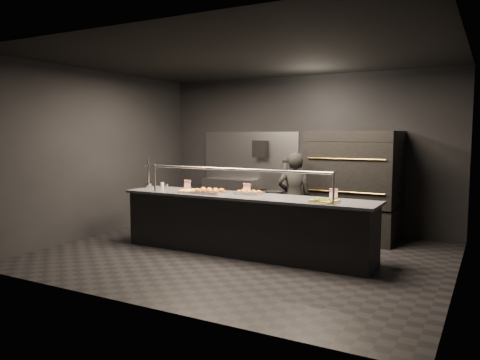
{
  "coord_description": "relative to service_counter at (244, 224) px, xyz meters",
  "views": [
    {
      "loc": [
        3.36,
        -6.29,
        1.86
      ],
      "look_at": [
        -0.19,
        0.2,
        1.13
      ],
      "focal_mm": 35.0,
      "sensor_mm": 36.0,
      "label": 1
    }
  ],
  "objects": [
    {
      "name": "room",
      "position": [
        -0.02,
        0.05,
        1.03
      ],
      "size": [
        6.04,
        6.0,
        3.0
      ],
      "color": "black",
      "rests_on": "ground"
    },
    {
      "name": "service_counter",
      "position": [
        0.0,
        0.0,
        0.0
      ],
      "size": [
        4.1,
        0.78,
        1.37
      ],
      "color": "black",
      "rests_on": "ground"
    },
    {
      "name": "pizza_oven",
      "position": [
        1.2,
        1.9,
        0.5
      ],
      "size": [
        1.5,
        1.23,
        1.91
      ],
      "color": "black",
      "rests_on": "ground"
    },
    {
      "name": "prep_shelf",
      "position": [
        -1.6,
        2.32,
        -0.01
      ],
      "size": [
        1.2,
        0.35,
        0.9
      ],
      "primitive_type": "cube",
      "color": "#99999E",
      "rests_on": "ground"
    },
    {
      "name": "towel_dispenser",
      "position": [
        -0.9,
        2.39,
        1.09
      ],
      "size": [
        0.3,
        0.2,
        0.35
      ],
      "primitive_type": "cube",
      "color": "black",
      "rests_on": "room"
    },
    {
      "name": "fire_extinguisher",
      "position": [
        -0.35,
        2.4,
        0.6
      ],
      "size": [
        0.14,
        0.14,
        0.51
      ],
      "color": "#B2B2B7",
      "rests_on": "room"
    },
    {
      "name": "beer_tap",
      "position": [
        -1.94,
        0.07,
        0.62
      ],
      "size": [
        0.15,
        0.21,
        0.56
      ],
      "color": "silver",
      "rests_on": "service_counter"
    },
    {
      "name": "round_pizza",
      "position": [
        -0.95,
        -0.07,
        0.47
      ],
      "size": [
        0.44,
        0.44,
        0.03
      ],
      "color": "silver",
      "rests_on": "service_counter"
    },
    {
      "name": "slider_tray_a",
      "position": [
        -0.6,
        -0.06,
        0.49
      ],
      "size": [
        0.51,
        0.37,
        0.08
      ],
      "color": "silver",
      "rests_on": "service_counter"
    },
    {
      "name": "slider_tray_b",
      "position": [
        -0.0,
        0.15,
        0.48
      ],
      "size": [
        0.47,
        0.39,
        0.07
      ],
      "color": "silver",
      "rests_on": "service_counter"
    },
    {
      "name": "square_pizza",
      "position": [
        1.33,
        -0.15,
        0.47
      ],
      "size": [
        0.42,
        0.42,
        0.05
      ],
      "color": "silver",
      "rests_on": "service_counter"
    },
    {
      "name": "condiment_jar",
      "position": [
        -1.67,
        0.15,
        0.5
      ],
      "size": [
        0.15,
        0.06,
        0.1
      ],
      "color": "silver",
      "rests_on": "service_counter"
    },
    {
      "name": "tent_cards",
      "position": [
        -0.02,
        0.28,
        0.53
      ],
      "size": [
        2.7,
        0.04,
        0.15
      ],
      "color": "white",
      "rests_on": "service_counter"
    },
    {
      "name": "trash_bin",
      "position": [
        -0.51,
        2.19,
        -0.11
      ],
      "size": [
        0.43,
        0.43,
        0.72
      ],
      "primitive_type": "cylinder",
      "color": "black",
      "rests_on": "ground"
    },
    {
      "name": "worker",
      "position": [
        0.38,
        1.07,
        0.31
      ],
      "size": [
        0.66,
        0.55,
        1.55
      ],
      "primitive_type": "imported",
      "rotation": [
        0.0,
        0.0,
        3.51
      ],
      "color": "black",
      "rests_on": "ground"
    }
  ]
}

